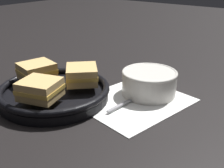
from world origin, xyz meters
TOP-DOWN VIEW (x-y plane):
  - ground_plane at (0.00, 0.00)m, footprint 4.00×4.00m
  - napkin at (0.01, -0.07)m, footprint 0.32×0.28m
  - soup_bowl at (0.07, -0.08)m, footprint 0.16×0.16m
  - spoon at (0.03, -0.08)m, footprint 0.18×0.03m
  - skillet at (-0.12, 0.11)m, footprint 0.36×0.36m
  - sandwich_near_left at (-0.05, 0.06)m, footprint 0.13×0.13m
  - sandwich_near_right at (-0.11, 0.18)m, footprint 0.11×0.10m
  - sandwich_far_left at (-0.19, 0.07)m, footprint 0.11×0.11m

SIDE VIEW (x-z plane):
  - ground_plane at x=0.00m, z-range 0.00..0.00m
  - napkin at x=0.01m, z-range 0.00..0.00m
  - spoon at x=0.03m, z-range 0.00..0.01m
  - skillet at x=-0.12m, z-range 0.00..0.04m
  - soup_bowl at x=0.07m, z-range 0.00..0.08m
  - sandwich_near_left at x=-0.05m, z-range 0.04..0.09m
  - sandwich_near_right at x=-0.11m, z-range 0.04..0.09m
  - sandwich_far_left at x=-0.19m, z-range 0.04..0.09m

